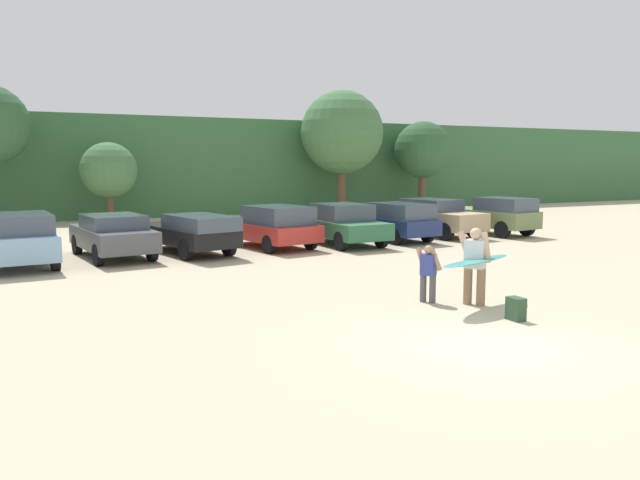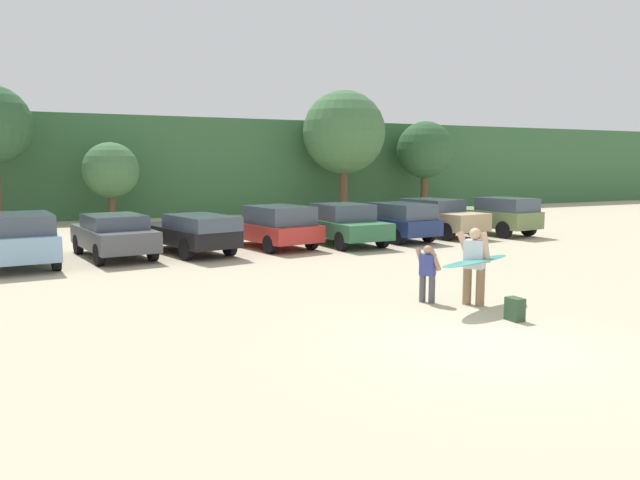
% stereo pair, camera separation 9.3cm
% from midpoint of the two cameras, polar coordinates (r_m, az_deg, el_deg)
% --- Properties ---
extents(ground_plane, '(120.00, 120.00, 0.00)m').
position_cam_midpoint_polar(ground_plane, '(10.70, 15.19, -9.45)').
color(ground_plane, '#C1B293').
extents(hillside_ridge, '(108.00, 12.00, 5.68)m').
position_cam_midpoint_polar(hillside_ridge, '(41.32, -16.31, 6.62)').
color(hillside_ridge, '#38663D').
rests_on(hillside_ridge, ground_plane).
extents(tree_right, '(2.82, 2.82, 4.11)m').
position_cam_midpoint_polar(tree_right, '(32.78, -19.28, 6.17)').
color(tree_right, brown).
rests_on(tree_right, ground_plane).
extents(tree_center_left, '(4.97, 4.97, 7.39)m').
position_cam_midpoint_polar(tree_center_left, '(37.07, 1.99, 10.03)').
color(tree_center_left, brown).
rests_on(tree_center_left, ground_plane).
extents(tree_left, '(3.62, 3.62, 5.72)m').
position_cam_midpoint_polar(tree_left, '(39.92, 9.55, 8.30)').
color(tree_left, brown).
rests_on(tree_left, ground_plane).
extents(parked_car_sky_blue, '(2.30, 4.46, 1.60)m').
position_cam_midpoint_polar(parked_car_sky_blue, '(19.88, -26.72, 0.13)').
color(parked_car_sky_blue, '#84ADD1').
rests_on(parked_car_sky_blue, ground_plane).
extents(parked_car_dark_gray, '(2.38, 4.51, 1.41)m').
position_cam_midpoint_polar(parked_car_dark_gray, '(20.67, -18.98, 0.49)').
color(parked_car_dark_gray, '#4C4F54').
rests_on(parked_car_dark_gray, ground_plane).
extents(parked_car_black, '(2.65, 4.99, 1.35)m').
position_cam_midpoint_polar(parked_car_black, '(20.87, -12.18, 0.77)').
color(parked_car_black, black).
rests_on(parked_car_black, ground_plane).
extents(parked_car_red, '(2.67, 4.41, 1.54)m').
position_cam_midpoint_polar(parked_car_red, '(21.91, -4.62, 1.33)').
color(parked_car_red, '#B72D28').
rests_on(parked_car_red, ground_plane).
extents(parked_car_forest_green, '(2.04, 4.32, 1.54)m').
position_cam_midpoint_polar(parked_car_forest_green, '(22.72, 1.93, 1.54)').
color(parked_car_forest_green, '#2D6642').
rests_on(parked_car_forest_green, ground_plane).
extents(parked_car_navy, '(2.15, 4.47, 1.50)m').
position_cam_midpoint_polar(parked_car_navy, '(24.21, 6.73, 1.83)').
color(parked_car_navy, navy).
rests_on(parked_car_navy, ground_plane).
extents(parked_car_tan, '(2.48, 4.73, 1.55)m').
position_cam_midpoint_polar(parked_car_tan, '(26.03, 10.45, 2.20)').
color(parked_car_tan, tan).
rests_on(parked_car_tan, ground_plane).
extents(parked_car_olive_green, '(2.27, 4.34, 1.61)m').
position_cam_midpoint_polar(parked_car_olive_green, '(27.07, 15.85, 2.28)').
color(parked_car_olive_green, '#6B7F4C').
rests_on(parked_car_olive_green, ground_plane).
extents(person_adult, '(0.53, 0.70, 1.67)m').
position_cam_midpoint_polar(person_adult, '(13.38, 14.15, -1.98)').
color(person_adult, '#8C6B4C').
rests_on(person_adult, ground_plane).
extents(person_child, '(0.42, 0.56, 1.26)m').
position_cam_midpoint_polar(person_child, '(13.44, 9.92, -2.81)').
color(person_child, '#4C4C51').
rests_on(person_child, ground_plane).
extents(surfboard_teal, '(2.48, 1.48, 0.16)m').
position_cam_midpoint_polar(surfboard_teal, '(13.20, 14.25, -1.92)').
color(surfboard_teal, teal).
extents(backpack_dropped, '(0.24, 0.34, 0.45)m').
position_cam_midpoint_polar(backpack_dropped, '(12.41, 17.68, -6.17)').
color(backpack_dropped, '#2D4C33').
rests_on(backpack_dropped, ground_plane).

